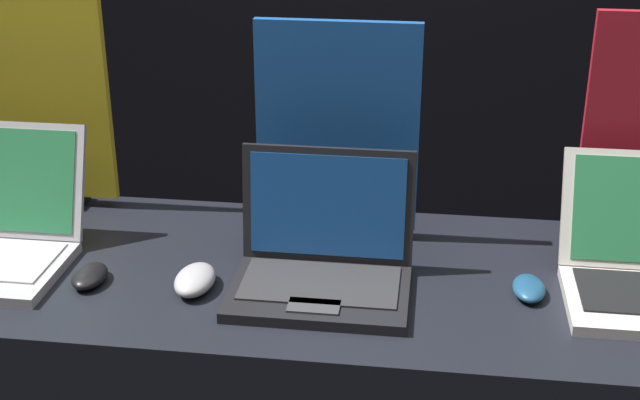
{
  "coord_description": "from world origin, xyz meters",
  "views": [
    {
      "loc": [
        0.2,
        -1.18,
        1.71
      ],
      "look_at": [
        0.0,
        0.3,
        1.06
      ],
      "focal_mm": 50.0,
      "sensor_mm": 36.0,
      "label": 1
    }
  ],
  "objects_px": {
    "mouse_front": "(90,276)",
    "mouse_back": "(529,288)",
    "promo_stand_front": "(32,104)",
    "laptop_middle": "(323,258)",
    "mouse_middle": "(195,280)",
    "promo_stand_middle": "(337,138)"
  },
  "relations": [
    {
      "from": "promo_stand_middle",
      "to": "laptop_middle",
      "type": "bearing_deg",
      "value": -90.0
    },
    {
      "from": "laptop_middle",
      "to": "mouse_back",
      "type": "height_order",
      "value": "laptop_middle"
    },
    {
      "from": "promo_stand_front",
      "to": "promo_stand_middle",
      "type": "bearing_deg",
      "value": -6.46
    },
    {
      "from": "mouse_middle",
      "to": "mouse_back",
      "type": "xyz_separation_m",
      "value": [
        0.6,
        0.06,
        -0.01
      ]
    },
    {
      "from": "mouse_back",
      "to": "mouse_middle",
      "type": "bearing_deg",
      "value": -174.37
    },
    {
      "from": "mouse_middle",
      "to": "promo_stand_middle",
      "type": "relative_size",
      "value": 0.27
    },
    {
      "from": "promo_stand_front",
      "to": "mouse_middle",
      "type": "xyz_separation_m",
      "value": [
        0.44,
        -0.34,
        -0.21
      ]
    },
    {
      "from": "mouse_middle",
      "to": "promo_stand_middle",
      "type": "bearing_deg",
      "value": 48.94
    },
    {
      "from": "mouse_middle",
      "to": "mouse_back",
      "type": "relative_size",
      "value": 1.2
    },
    {
      "from": "mouse_front",
      "to": "promo_stand_middle",
      "type": "relative_size",
      "value": 0.22
    },
    {
      "from": "laptop_middle",
      "to": "mouse_back",
      "type": "bearing_deg",
      "value": 2.24
    },
    {
      "from": "promo_stand_front",
      "to": "laptop_middle",
      "type": "relative_size",
      "value": 1.5
    },
    {
      "from": "laptop_middle",
      "to": "mouse_back",
      "type": "xyz_separation_m",
      "value": [
        0.37,
        0.01,
        -0.04
      ]
    },
    {
      "from": "mouse_front",
      "to": "mouse_back",
      "type": "distance_m",
      "value": 0.8
    },
    {
      "from": "laptop_middle",
      "to": "mouse_middle",
      "type": "xyz_separation_m",
      "value": [
        -0.23,
        -0.04,
        -0.04
      ]
    },
    {
      "from": "promo_stand_front",
      "to": "mouse_middle",
      "type": "distance_m",
      "value": 0.59
    },
    {
      "from": "mouse_middle",
      "to": "promo_stand_front",
      "type": "bearing_deg",
      "value": 142.24
    },
    {
      "from": "mouse_front",
      "to": "laptop_middle",
      "type": "bearing_deg",
      "value": 6.44
    },
    {
      "from": "promo_stand_front",
      "to": "mouse_back",
      "type": "xyz_separation_m",
      "value": [
        1.04,
        -0.28,
        -0.22
      ]
    },
    {
      "from": "mouse_front",
      "to": "promo_stand_middle",
      "type": "xyz_separation_m",
      "value": [
        0.43,
        0.27,
        0.2
      ]
    },
    {
      "from": "mouse_back",
      "to": "promo_stand_front",
      "type": "bearing_deg",
      "value": 164.99
    },
    {
      "from": "mouse_front",
      "to": "promo_stand_front",
      "type": "height_order",
      "value": "promo_stand_front"
    }
  ]
}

